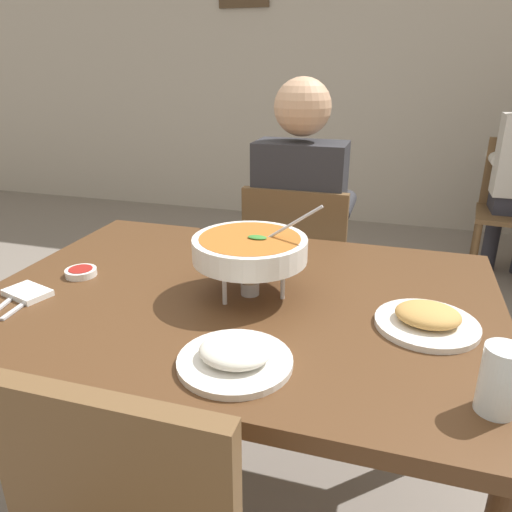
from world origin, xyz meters
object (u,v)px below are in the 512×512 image
object	(u,v)px
diner_main	(301,219)
sauce_dish	(81,272)
dining_table_main	(241,326)
chair_diner_main	(297,273)
rice_plate	(235,356)
curry_bowl	(250,249)
appetizer_plate	(427,319)
drink_glass	(499,383)

from	to	relation	value
diner_main	sauce_dish	xyz separation A→B (m)	(-0.48, -0.83, 0.04)
diner_main	dining_table_main	bearing A→B (deg)	-90.00
chair_diner_main	rice_plate	bearing A→B (deg)	-84.91
dining_table_main	curry_bowl	size ratio (longest dim) A/B	4.09
dining_table_main	chair_diner_main	xyz separation A→B (m)	(-0.00, 0.77, -0.16)
dining_table_main	appetizer_plate	size ratio (longest dim) A/B	5.66
curry_bowl	diner_main	bearing A→B (deg)	92.04
rice_plate	drink_glass	xyz separation A→B (m)	(0.49, -0.00, 0.04)
sauce_dish	drink_glass	bearing A→B (deg)	-15.70
curry_bowl	appetizer_plate	world-z (taller)	curry_bowl
curry_bowl	dining_table_main	bearing A→B (deg)	-172.42
chair_diner_main	appetizer_plate	world-z (taller)	chair_diner_main
dining_table_main	rice_plate	bearing A→B (deg)	-73.30
chair_diner_main	curry_bowl	size ratio (longest dim) A/B	2.71
diner_main	curry_bowl	xyz separation A→B (m)	(0.03, -0.80, 0.16)
chair_diner_main	sauce_dish	size ratio (longest dim) A/B	10.00
appetizer_plate	drink_glass	distance (m)	0.30
diner_main	appetizer_plate	xyz separation A→B (m)	(0.48, -0.85, 0.05)
rice_plate	dining_table_main	bearing A→B (deg)	106.70
dining_table_main	drink_glass	size ratio (longest dim) A/B	10.46
curry_bowl	rice_plate	xyz separation A→B (m)	(0.07, -0.33, -0.11)
appetizer_plate	sauce_dish	distance (m)	0.96
diner_main	chair_diner_main	bearing A→B (deg)	-90.00
chair_diner_main	rice_plate	world-z (taller)	chair_diner_main
sauce_dish	drink_glass	distance (m)	1.11
appetizer_plate	dining_table_main	bearing A→B (deg)	174.15
dining_table_main	curry_bowl	bearing A→B (deg)	7.58
dining_table_main	chair_diner_main	size ratio (longest dim) A/B	1.51
dining_table_main	chair_diner_main	world-z (taller)	chair_diner_main
curry_bowl	chair_diner_main	bearing A→B (deg)	92.13
appetizer_plate	chair_diner_main	bearing A→B (deg)	120.30
chair_diner_main	curry_bowl	world-z (taller)	curry_bowl
appetizer_plate	sauce_dish	size ratio (longest dim) A/B	2.67
drink_glass	rice_plate	bearing A→B (deg)	179.90
diner_main	rice_plate	xyz separation A→B (m)	(0.10, -1.13, 0.05)
rice_plate	drink_glass	bearing A→B (deg)	-0.10
curry_bowl	appetizer_plate	bearing A→B (deg)	-6.69
appetizer_plate	sauce_dish	world-z (taller)	appetizer_plate
diner_main	sauce_dish	size ratio (longest dim) A/B	14.56
chair_diner_main	sauce_dish	bearing A→B (deg)	-121.16
dining_table_main	curry_bowl	distance (m)	0.23
sauce_dish	drink_glass	xyz separation A→B (m)	(1.07, -0.30, 0.05)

